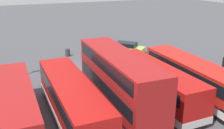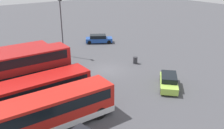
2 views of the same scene
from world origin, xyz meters
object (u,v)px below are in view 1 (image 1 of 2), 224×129
object	(u,v)px
bus_single_deck_near_end	(195,77)
waste_bin_yellow	(68,52)
bus_single_deck_second	(154,82)
bus_single_deck_fifth	(14,106)
bus_double_decker_third	(118,81)
car_small_green	(127,48)
bus_single_deck_fourth	(71,99)

from	to	relation	value
bus_single_deck_near_end	waste_bin_yellow	bearing A→B (deg)	-65.99
bus_single_deck_second	bus_single_deck_fifth	world-z (taller)	same
bus_double_decker_third	car_small_green	distance (m)	15.93
bus_single_deck_second	bus_double_decker_third	xyz separation A→B (m)	(3.48, 0.48, 0.83)
waste_bin_yellow	bus_double_decker_third	bearing A→B (deg)	89.41
bus_single_deck_near_end	bus_double_decker_third	xyz separation A→B (m)	(7.15, -0.09, 0.82)
bus_single_deck_fifth	car_small_green	distance (m)	20.06
bus_single_deck_second	bus_single_deck_fifth	size ratio (longest dim) A/B	1.00
bus_single_deck_second	bus_single_deck_fifth	xyz separation A→B (m)	(10.85, -0.19, 0.00)
bus_double_decker_third	car_small_green	world-z (taller)	bus_double_decker_third
bus_single_deck_near_end	bus_single_deck_second	xyz separation A→B (m)	(3.67, -0.57, -0.00)
bus_single_deck_fourth	bus_double_decker_third	bearing A→B (deg)	177.30
bus_single_deck_near_end	car_small_green	world-z (taller)	bus_single_deck_near_end
bus_single_deck_second	car_small_green	world-z (taller)	bus_single_deck_second
bus_single_deck_second	waste_bin_yellow	bearing A→B (deg)	-77.60
bus_single_deck_fourth	car_small_green	xyz separation A→B (m)	(-11.35, -13.63, -0.92)
bus_single_deck_fourth	car_small_green	world-z (taller)	bus_single_deck_fourth
car_small_green	waste_bin_yellow	xyz separation A→B (m)	(7.61, -1.80, -0.23)
car_small_green	waste_bin_yellow	size ratio (longest dim) A/B	4.69
bus_double_decker_third	bus_single_deck_fourth	xyz separation A→B (m)	(3.58, -0.17, -0.83)
car_small_green	bus_single_deck_fifth	bearing A→B (deg)	40.93
bus_single_deck_near_end	bus_single_deck_fifth	size ratio (longest dim) A/B	1.12
bus_single_deck_near_end	bus_single_deck_second	world-z (taller)	same
bus_double_decker_third	bus_single_deck_fourth	bearing A→B (deg)	-2.70
bus_single_deck_near_end	bus_double_decker_third	world-z (taller)	bus_double_decker_third
waste_bin_yellow	bus_single_deck_fourth	bearing A→B (deg)	76.39
bus_single_deck_second	waste_bin_yellow	xyz separation A→B (m)	(3.32, -15.12, -1.15)
bus_single_deck_second	bus_single_deck_fourth	size ratio (longest dim) A/B	0.93
bus_single_deck_second	car_small_green	size ratio (longest dim) A/B	2.39
bus_single_deck_fifth	car_small_green	bearing A→B (deg)	-139.07
bus_single_deck_near_end	bus_single_deck_second	distance (m)	3.71
bus_double_decker_third	bus_single_deck_fifth	xyz separation A→B (m)	(7.37, -0.67, -0.83)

